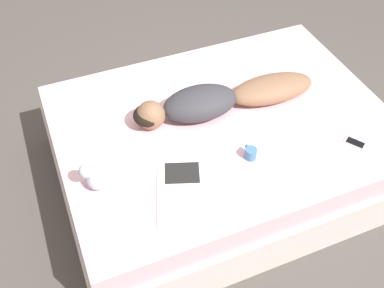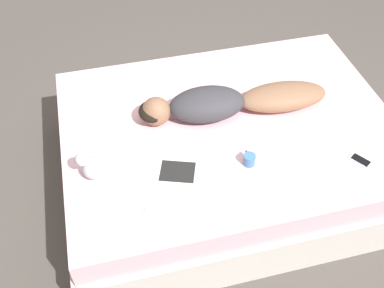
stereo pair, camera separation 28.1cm
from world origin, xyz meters
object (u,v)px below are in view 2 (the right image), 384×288
Objects in this scene: open_magazine at (175,188)px; coffee_mug at (249,159)px; person at (228,102)px; cell_phone at (361,160)px.

open_magazine is 5.28× the size of coffee_mug.
person reaches higher than coffee_mug.
open_magazine and cell_phone have the same top height.
person is 12.00× the size of coffee_mug.
coffee_mug is (-0.49, 0.01, -0.06)m from person.
open_magazine is 0.50m from coffee_mug.
cell_phone is at bearing -102.45° from coffee_mug.
person reaches higher than cell_phone.
coffee_mug reaches higher than open_magazine.
cell_phone is (-0.64, -0.69, -0.09)m from person.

